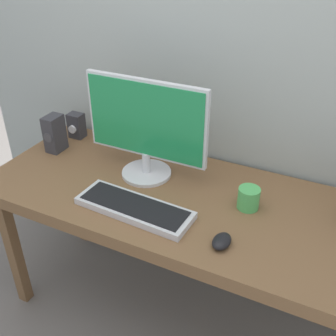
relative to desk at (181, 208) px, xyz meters
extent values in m
plane|color=slate|center=(0.00, 0.00, -0.68)|extent=(6.00, 6.00, 0.00)
cube|color=brown|center=(0.00, 0.00, 0.04)|extent=(1.73, 0.70, 0.06)
cube|color=brown|center=(-0.78, -0.27, -0.34)|extent=(0.05, 0.05, 0.69)
cube|color=brown|center=(-0.78, 0.27, -0.34)|extent=(0.05, 0.05, 0.69)
cylinder|color=silver|center=(-0.21, 0.08, 0.07)|extent=(0.22, 0.22, 0.02)
cylinder|color=silver|center=(-0.21, 0.08, 0.13)|extent=(0.04, 0.04, 0.09)
cube|color=silver|center=(-0.21, 0.09, 0.34)|extent=(0.56, 0.02, 0.35)
cube|color=#1E8C4C|center=(-0.21, 0.08, 0.34)|extent=(0.53, 0.01, 0.32)
cube|color=silver|center=(-0.13, -0.18, 0.08)|extent=(0.48, 0.19, 0.03)
cube|color=black|center=(-0.13, -0.18, 0.10)|extent=(0.44, 0.15, 0.00)
ellipsoid|color=black|center=(0.25, -0.21, 0.08)|extent=(0.07, 0.10, 0.04)
cube|color=#333338|center=(-0.73, 0.09, 0.16)|extent=(0.07, 0.10, 0.18)
cylinder|color=#3F3F44|center=(-0.73, 0.04, 0.16)|extent=(0.05, 0.00, 0.05)
cube|color=#333338|center=(-0.72, 0.25, 0.13)|extent=(0.08, 0.06, 0.13)
cylinder|color=silver|center=(-0.72, 0.21, 0.13)|extent=(0.04, 0.01, 0.04)
cylinder|color=#4CB259|center=(0.27, 0.04, 0.11)|extent=(0.09, 0.09, 0.09)
camera|label=1|loc=(0.55, -1.25, 1.05)|focal=42.86mm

